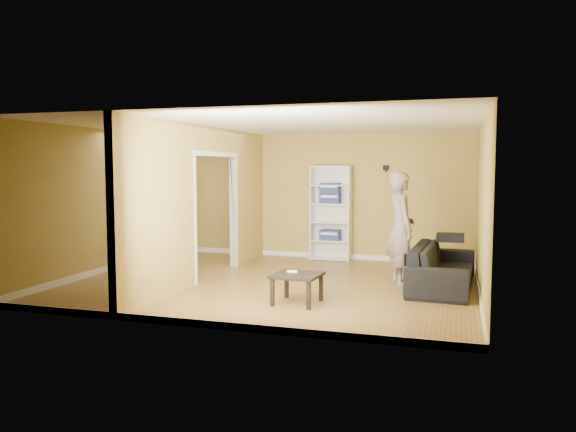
# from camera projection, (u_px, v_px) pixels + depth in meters

# --- Properties ---
(room_shell) EXTENTS (6.50, 6.50, 6.50)m
(room_shell) POSITION_uv_depth(u_px,v_px,m) (273.00, 205.00, 9.20)
(room_shell) COLOR olive
(room_shell) RESTS_ON ground
(partition) EXTENTS (0.22, 5.50, 2.60)m
(partition) POSITION_uv_depth(u_px,v_px,m) (206.00, 203.00, 9.54)
(partition) COLOR #B6A147
(partition) RESTS_ON ground
(wall_speaker) EXTENTS (0.10, 0.10, 0.10)m
(wall_speaker) POSITION_uv_depth(u_px,v_px,m) (386.00, 168.00, 11.28)
(wall_speaker) COLOR black
(wall_speaker) RESTS_ON room_shell
(sofa) EXTENTS (2.37, 1.13, 0.88)m
(sofa) POSITION_uv_depth(u_px,v_px,m) (443.00, 260.00, 8.92)
(sofa) COLOR black
(sofa) RESTS_ON ground
(person) EXTENTS (0.97, 0.87, 2.17)m
(person) POSITION_uv_depth(u_px,v_px,m) (401.00, 219.00, 9.01)
(person) COLOR slate
(person) RESTS_ON ground
(bookshelf) EXTENTS (0.82, 0.36, 1.94)m
(bookshelf) POSITION_uv_depth(u_px,v_px,m) (332.00, 213.00, 11.59)
(bookshelf) COLOR white
(bookshelf) RESTS_ON ground
(paper_box_navy_a) EXTENTS (0.41, 0.27, 0.21)m
(paper_box_navy_a) POSITION_uv_depth(u_px,v_px,m) (330.00, 235.00, 11.59)
(paper_box_navy_a) COLOR navy
(paper_box_navy_a) RESTS_ON bookshelf
(paper_box_navy_b) EXTENTS (0.41, 0.26, 0.21)m
(paper_box_navy_b) POSITION_uv_depth(u_px,v_px,m) (330.00, 198.00, 11.52)
(paper_box_navy_b) COLOR navy
(paper_box_navy_b) RESTS_ON bookshelf
(paper_box_navy_c) EXTENTS (0.40, 0.26, 0.21)m
(paper_box_navy_c) POSITION_uv_depth(u_px,v_px,m) (330.00, 188.00, 11.50)
(paper_box_navy_c) COLOR navy
(paper_box_navy_c) RESTS_ON bookshelf
(coffee_table) EXTENTS (0.64, 0.64, 0.43)m
(coffee_table) POSITION_uv_depth(u_px,v_px,m) (297.00, 278.00, 7.86)
(coffee_table) COLOR #30241D
(coffee_table) RESTS_ON ground
(game_controller) EXTENTS (0.14, 0.04, 0.03)m
(game_controller) POSITION_uv_depth(u_px,v_px,m) (292.00, 271.00, 7.95)
(game_controller) COLOR white
(game_controller) RESTS_ON coffee_table
(dining_table) EXTENTS (1.12, 0.75, 0.70)m
(dining_table) POSITION_uv_depth(u_px,v_px,m) (158.00, 233.00, 10.92)
(dining_table) COLOR tan
(dining_table) RESTS_ON ground
(chair_left) EXTENTS (0.53, 0.53, 1.01)m
(chair_left) POSITION_uv_depth(u_px,v_px,m) (125.00, 238.00, 11.11)
(chair_left) COLOR #D7B07C
(chair_left) RESTS_ON ground
(chair_near) EXTENTS (0.55, 0.55, 0.95)m
(chair_near) POSITION_uv_depth(u_px,v_px,m) (143.00, 245.00, 10.34)
(chair_near) COLOR tan
(chair_near) RESTS_ON ground
(chair_far) EXTENTS (0.55, 0.55, 1.02)m
(chair_far) POSITION_uv_depth(u_px,v_px,m) (174.00, 235.00, 11.52)
(chair_far) COLOR tan
(chair_far) RESTS_ON ground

